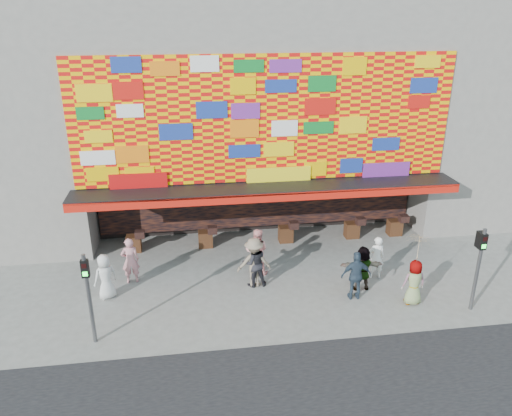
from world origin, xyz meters
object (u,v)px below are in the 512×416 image
object	(u,v)px
ped_a	(105,277)
ped_h	(376,257)
ped_e	(356,276)
ped_g	(414,282)
ped_i	(257,251)
ped_d	(254,262)
signal_left	(88,289)
ped_b	(130,260)
ped_c	(254,263)
signal_right	(479,261)
ped_f	(362,268)
parasol	(419,248)

from	to	relation	value
ped_a	ped_h	bearing A→B (deg)	149.94
ped_e	ped_g	distance (m)	1.95
ped_a	ped_i	bearing A→B (deg)	160.18
ped_a	ped_d	distance (m)	5.26
signal_left	ped_b	xyz separation A→B (m)	(0.82, 3.52, -0.96)
ped_i	ped_b	bearing A→B (deg)	14.76
ped_c	ped_e	bearing A→B (deg)	153.31
ped_c	ped_d	xyz separation A→B (m)	(-0.01, -0.02, 0.02)
signal_left	signal_right	bearing A→B (deg)	0.00
ped_a	ped_c	distance (m)	5.27
signal_left	ped_a	bearing A→B (deg)	88.77
ped_a	ped_b	bearing A→B (deg)	-158.17
signal_left	ped_f	bearing A→B (deg)	11.24
ped_a	ped_e	distance (m)	8.74
ped_i	parasol	bearing A→B (deg)	164.63
ped_g	signal_right	bearing A→B (deg)	162.14
ped_e	parasol	bearing A→B (deg)	164.60
ped_c	ped_g	xyz separation A→B (m)	(5.24, -1.99, -0.11)
ped_g	ped_i	world-z (taller)	ped_i
ped_a	ped_b	xyz separation A→B (m)	(0.77, 0.98, 0.06)
ped_a	signal_left	bearing A→B (deg)	58.72
ped_d	parasol	bearing A→B (deg)	156.32
ped_e	ped_i	xyz separation A→B (m)	(-3.15, 2.29, 0.01)
signal_right	ped_b	bearing A→B (deg)	163.10
signal_right	ped_h	bearing A→B (deg)	134.24
ped_i	ped_a	bearing A→B (deg)	24.85
signal_right	ped_e	size ratio (longest dim) A/B	1.66
ped_f	ped_h	world-z (taller)	ped_h
ped_a	ped_b	size ratio (longest dim) A/B	0.93
ped_a	ped_g	xyz separation A→B (m)	(10.51, -1.90, -0.01)
ped_b	ped_f	world-z (taller)	ped_b
ped_h	parasol	world-z (taller)	parasol
ped_a	ped_f	distance (m)	9.11
ped_f	ped_h	distance (m)	1.07
ped_g	ped_h	size ratio (longest dim) A/B	0.97
ped_e	ped_h	distance (m)	1.79
ped_a	parasol	world-z (taller)	parasol
signal_left	ped_h	bearing A→B (deg)	14.32
ped_b	ped_e	world-z (taller)	ped_e
ped_d	ped_h	size ratio (longest dim) A/B	1.12
signal_right	ped_e	xyz separation A→B (m)	(-3.70, 1.23, -0.96)
ped_h	signal_right	bearing A→B (deg)	137.87
ped_f	ped_g	distance (m)	1.85
signal_left	ped_i	bearing A→B (deg)	32.45
signal_left	ped_f	size ratio (longest dim) A/B	1.78
parasol	ped_a	bearing A→B (deg)	169.74
ped_c	ped_e	distance (m)	3.65
ped_e	ped_g	bearing A→B (deg)	164.60
ped_a	ped_c	world-z (taller)	ped_c
signal_right	ped_i	distance (m)	7.76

